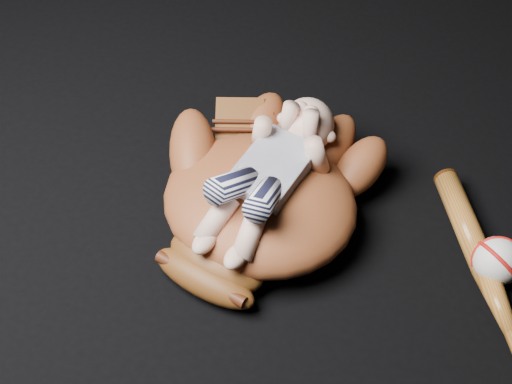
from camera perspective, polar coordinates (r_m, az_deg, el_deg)
baseball_glove at (r=1.37m, az=0.28°, el=-0.25°), size 0.54×0.58×0.15m
newborn_baby at (r=1.33m, az=0.63°, el=1.21°), size 0.24×0.40×0.15m
baseball_bat at (r=1.38m, az=16.64°, el=-6.30°), size 0.26×0.45×0.05m
baseball at (r=1.38m, az=17.17°, el=-4.80°), size 0.10×0.10×0.08m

